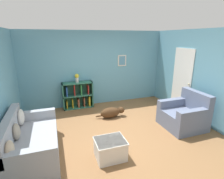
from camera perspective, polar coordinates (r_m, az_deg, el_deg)
name	(u,v)px	position (r m, az deg, el deg)	size (l,w,h in m)	color
ground_plane	(117,132)	(4.68, 1.63, -13.79)	(14.00, 14.00, 0.00)	brown
wall_back	(95,69)	(6.28, -5.49, 6.82)	(5.60, 0.13, 2.60)	#609EB7
wall_right	(201,77)	(5.59, 27.00, 3.75)	(0.16, 5.00, 2.60)	#609EB7
couch	(30,142)	(4.07, -25.22, -15.32)	(0.95, 1.79, 0.89)	#9399A3
bookshelf	(78,95)	(6.16, -11.04, -1.90)	(1.02, 0.33, 0.91)	#2D6B56
recliner_chair	(184,115)	(5.19, 22.54, -7.69)	(0.99, 1.00, 0.98)	slate
coffee_table	(110,148)	(3.73, -0.57, -18.66)	(0.61, 0.51, 0.41)	silver
dog	(112,112)	(5.39, -0.13, -7.45)	(0.91, 0.29, 0.32)	#472D19
vase	(77,78)	(5.97, -11.39, 3.85)	(0.14, 0.14, 0.29)	silver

